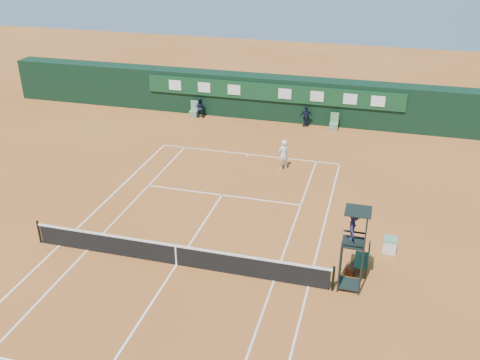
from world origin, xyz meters
name	(u,v)px	position (x,y,z in m)	size (l,w,h in m)	color
ground	(177,265)	(0.00, 0.00, 0.00)	(90.00, 90.00, 0.00)	#AD5E29
court_lines	(177,265)	(0.00, 0.00, 0.01)	(11.05, 23.85, 0.01)	silver
tennis_net	(176,254)	(0.00, 0.00, 0.51)	(12.90, 0.10, 1.10)	black
back_wall	(273,97)	(0.00, 18.74, 1.51)	(40.00, 1.65, 3.00)	black
linesman_chair_left	(194,112)	(-5.50, 17.48, 0.32)	(0.55, 0.50, 1.15)	#56845B
linesman_chair_right	(334,125)	(4.50, 17.48, 0.32)	(0.55, 0.50, 1.15)	#578564
umpire_chair	(354,233)	(6.99, 0.37, 2.46)	(0.96, 0.95, 3.42)	black
player_bench	(365,258)	(7.47, 1.67, 0.60)	(0.56, 1.20, 1.10)	#173A26
tennis_bag	(353,268)	(7.07, 1.46, 0.15)	(0.34, 0.78, 0.29)	black
cooler	(390,245)	(8.45, 3.35, 0.33)	(0.57, 0.57, 0.65)	silver
tennis_ball	(239,182)	(0.44, 8.06, 0.04)	(0.08, 0.08, 0.08)	yellow
player	(283,155)	(2.41, 10.40, 0.88)	(0.64, 0.42, 1.76)	white
ball_kid_left	(200,108)	(-5.03, 17.50, 0.72)	(0.70, 0.54, 1.43)	black
ball_kid_right	(306,116)	(2.59, 17.54, 0.74)	(0.87, 0.36, 1.49)	black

